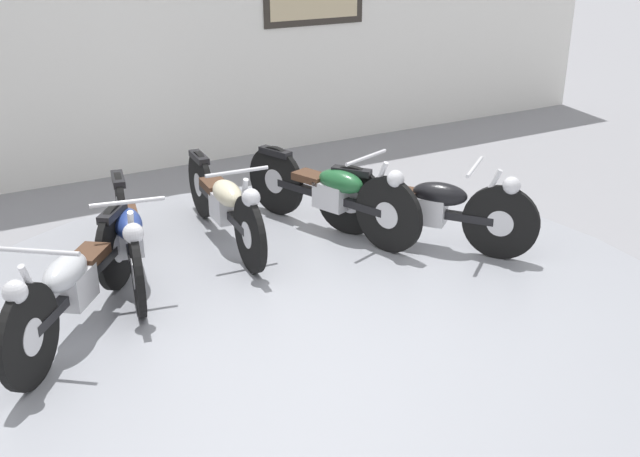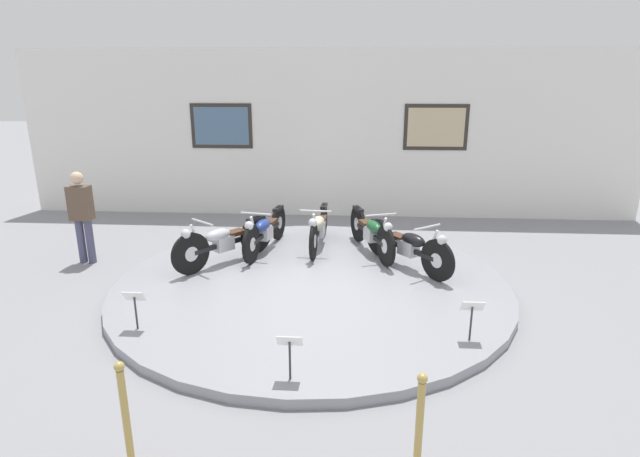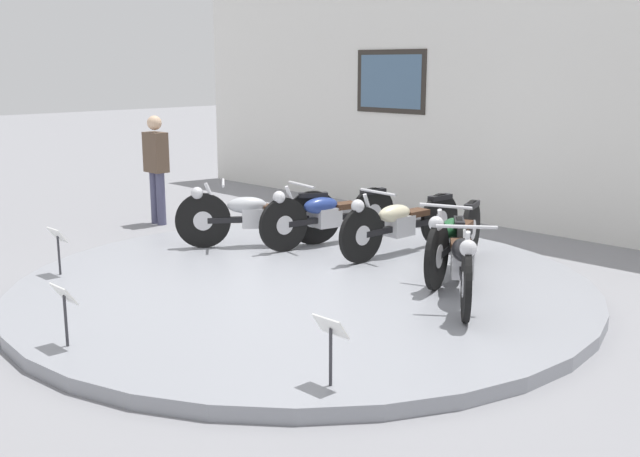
% 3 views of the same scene
% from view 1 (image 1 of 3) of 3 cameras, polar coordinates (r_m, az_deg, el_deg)
% --- Properties ---
extents(ground_plane, '(60.00, 60.00, 0.00)m').
position_cam_1_polar(ground_plane, '(5.58, -0.70, -7.93)').
color(ground_plane, gray).
extents(display_platform, '(5.94, 5.94, 0.12)m').
position_cam_1_polar(display_platform, '(5.55, -0.70, -7.37)').
color(display_platform, gray).
rests_on(display_platform, ground_plane).
extents(back_wall, '(14.00, 0.22, 3.74)m').
position_cam_1_polar(back_wall, '(8.92, -14.94, 15.80)').
color(back_wall, white).
rests_on(back_wall, ground_plane).
extents(motorcycle_silver, '(1.29, 1.63, 0.81)m').
position_cam_1_polar(motorcycle_silver, '(5.42, -18.23, -3.83)').
color(motorcycle_silver, black).
rests_on(motorcycle_silver, display_platform).
extents(motorcycle_blue, '(0.57, 1.98, 0.80)m').
position_cam_1_polar(motorcycle_blue, '(6.14, -14.41, -0.29)').
color(motorcycle_blue, black).
rests_on(motorcycle_blue, display_platform).
extents(motorcycle_cream, '(0.54, 1.99, 0.80)m').
position_cam_1_polar(motorcycle_cream, '(6.64, -7.29, 2.02)').
color(motorcycle_cream, black).
rests_on(motorcycle_cream, display_platform).
extents(motorcycle_green, '(0.76, 1.93, 0.82)m').
position_cam_1_polar(motorcycle_green, '(6.81, 0.93, 2.86)').
color(motorcycle_green, black).
rests_on(motorcycle_green, display_platform).
extents(motorcycle_black, '(1.26, 1.62, 0.80)m').
position_cam_1_polar(motorcycle_black, '(6.58, 8.23, 1.80)').
color(motorcycle_black, black).
rests_on(motorcycle_black, display_platform).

